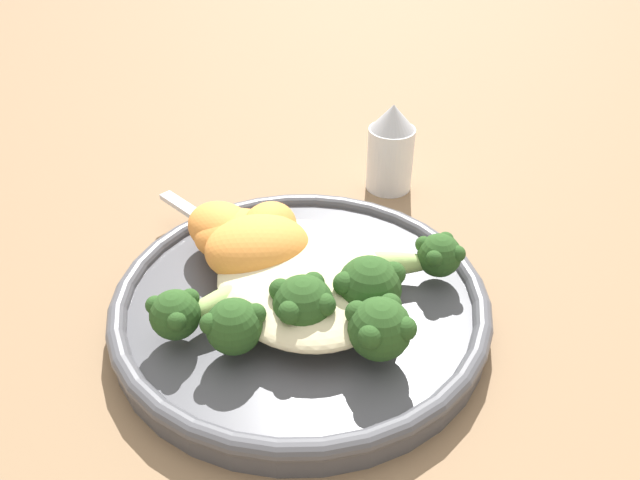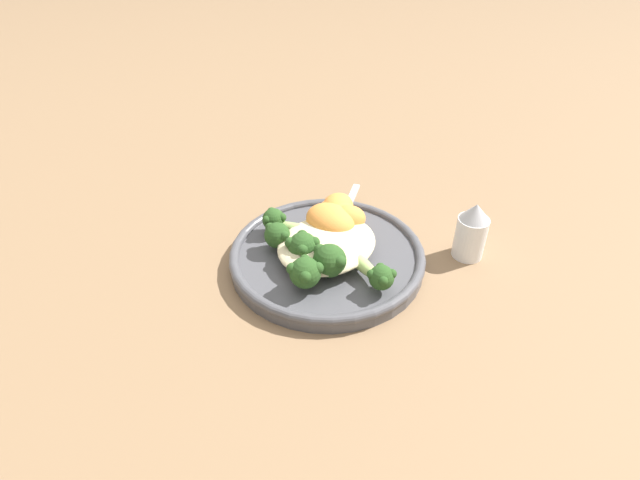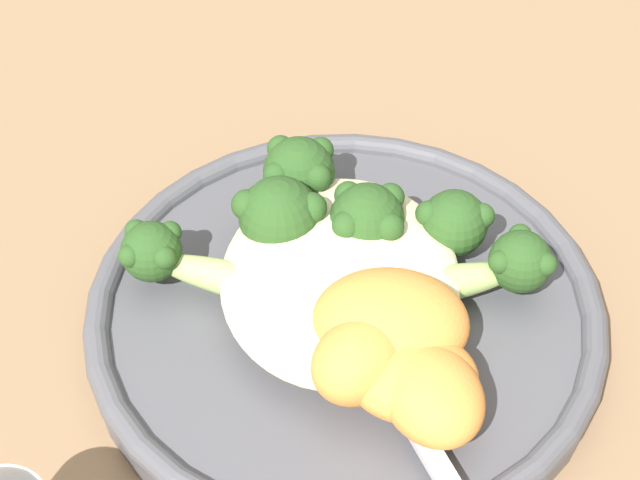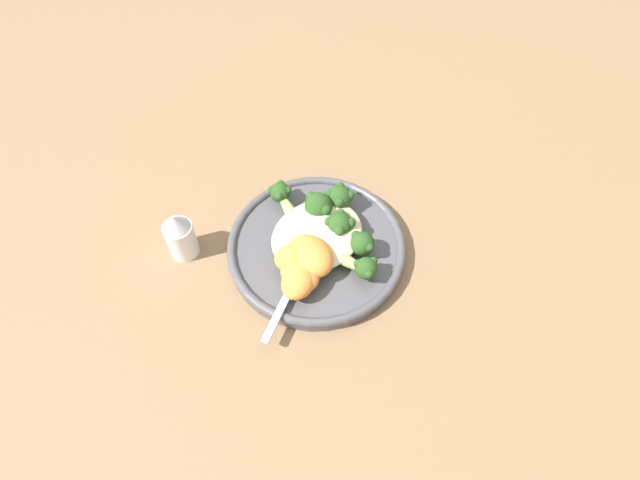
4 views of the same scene
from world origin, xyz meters
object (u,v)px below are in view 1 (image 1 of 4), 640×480
Objects in this scene: broccoli_stalk_3 at (354,308)px; broccoli_stalk_5 at (393,260)px; broccoli_stalk_4 at (362,286)px; sweet_potato_chunk_3 at (257,247)px; sweet_potato_chunk_2 at (235,234)px; broccoli_stalk_0 at (219,300)px; sweet_potato_chunk_1 at (221,227)px; plate at (301,303)px; quinoa_mound at (306,279)px; broccoli_stalk_1 at (246,318)px; sweet_potato_chunk_0 at (272,228)px; salt_shaker at (391,148)px; broccoli_stalk_2 at (302,297)px; spoon at (237,240)px.

broccoli_stalk_3 reaches higher than broccoli_stalk_5.
broccoli_stalk_4 is 0.07m from sweet_potato_chunk_3.
broccoli_stalk_0 is at bearing 159.51° from sweet_potato_chunk_2.
broccoli_stalk_0 is at bearing 167.87° from sweet_potato_chunk_1.
plate is 1.88× the size of quinoa_mound.
sweet_potato_chunk_3 is (-0.02, -0.01, 0.00)m from sweet_potato_chunk_2.
sweet_potato_chunk_1 is at bearing -133.41° from broccoli_stalk_1.
sweet_potato_chunk_3 reaches higher than sweet_potato_chunk_0.
broccoli_stalk_5 is (0.00, -0.06, 0.00)m from quinoa_mound.
broccoli_stalk_2 is at bearing 141.82° from salt_shaker.
sweet_potato_chunk_3 is (0.03, 0.08, 0.01)m from broccoli_stalk_5.
sweet_potato_chunk_3 is 0.04m from spoon.
broccoli_stalk_2 is 0.09m from spoon.
sweet_potato_chunk_2 reaches higher than spoon.
broccoli_stalk_5 is 0.08m from sweet_potato_chunk_0.
broccoli_stalk_4 is at bearing -131.98° from quinoa_mound.
sweet_potato_chunk_3 is at bearing 36.11° from plate.
broccoli_stalk_0 is 0.94× the size of broccoli_stalk_3.
spoon is at bearing -97.74° from sweet_potato_chunk_1.
sweet_potato_chunk_1 reaches higher than broccoli_stalk_0.
sweet_potato_chunk_2 is at bearing 162.62° from broccoli_stalk_5.
sweet_potato_chunk_0 reaches higher than sweet_potato_chunk_2.
spoon is (0.07, -0.02, -0.01)m from broccoli_stalk_0.
broccoli_stalk_0 is 0.99× the size of spoon.
salt_shaker is (0.16, -0.16, 0.00)m from broccoli_stalk_1.
broccoli_stalk_3 reaches higher than spoon.
sweet_potato_chunk_3 is at bearing -150.21° from broccoli_stalk_0.
spoon is (0.09, 0.06, -0.01)m from broccoli_stalk_4.
broccoli_stalk_0 and broccoli_stalk_5 have the same top height.
broccoli_stalk_3 is 2.28× the size of sweet_potato_chunk_2.
spoon is at bearing 116.72° from salt_shaker.
quinoa_mound is 2.79× the size of sweet_potato_chunk_0.
broccoli_stalk_1 is 0.09m from sweet_potato_chunk_1.
broccoli_stalk_3 is 0.12m from sweet_potato_chunk_1.
quinoa_mound is 0.06m from sweet_potato_chunk_2.
spoon is at bearing -18.53° from sweet_potato_chunk_2.
quinoa_mound is 0.04m from sweet_potato_chunk_3.
sweet_potato_chunk_3 reaches higher than broccoli_stalk_2.
sweet_potato_chunk_2 is (0.06, -0.02, 0.00)m from broccoli_stalk_0.
salt_shaker is at bearing -175.77° from broccoli_stalk_1.
broccoli_stalk_5 is (0.04, -0.04, -0.00)m from broccoli_stalk_3.
broccoli_stalk_0 and sweet_potato_chunk_2 have the same top height.
broccoli_stalk_1 is 0.07m from broccoli_stalk_4.
sweet_potato_chunk_1 reaches higher than sweet_potato_chunk_2.
broccoli_stalk_1 is 1.76× the size of sweet_potato_chunk_0.
plate is 0.04m from broccoli_stalk_2.
broccoli_stalk_0 is 0.11m from broccoli_stalk_5.
salt_shaker is (0.10, -0.14, -0.00)m from sweet_potato_chunk_3.
quinoa_mound reaches higher than spoon.
broccoli_stalk_0 is 0.95× the size of broccoli_stalk_5.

